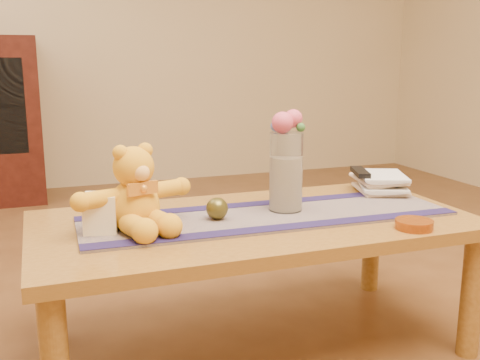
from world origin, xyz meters
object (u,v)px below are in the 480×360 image
object	(u,v)px
teddy_bear	(134,189)
pillar_candle	(101,213)
tv_remote	(360,172)
glass_vase	(286,172)
amber_dish	(414,224)
book_bottom	(359,191)
bronze_ball	(217,208)

from	to	relation	value
teddy_bear	pillar_candle	distance (m)	0.12
tv_remote	glass_vase	bearing A→B (deg)	-139.69
glass_vase	amber_dish	distance (m)	0.44
book_bottom	tv_remote	bearing A→B (deg)	-93.00
pillar_candle	amber_dish	size ratio (longest dim) A/B	0.98
tv_remote	amber_dish	size ratio (longest dim) A/B	1.41
bronze_ball	glass_vase	bearing A→B (deg)	6.44
pillar_candle	amber_dish	bearing A→B (deg)	-17.08
teddy_bear	bronze_ball	bearing A→B (deg)	-15.75
glass_vase	book_bottom	world-z (taller)	glass_vase
amber_dish	glass_vase	bearing A→B (deg)	133.00
glass_vase	amber_dish	world-z (taller)	glass_vase
teddy_bear	amber_dish	distance (m)	0.85
bronze_ball	book_bottom	bearing A→B (deg)	16.03
book_bottom	amber_dish	xyz separation A→B (m)	(-0.09, -0.46, 0.00)
tv_remote	amber_dish	distance (m)	0.46
bronze_ball	tv_remote	size ratio (longest dim) A/B	0.44
bronze_ball	book_bottom	distance (m)	0.65
bronze_ball	tv_remote	distance (m)	0.65
teddy_bear	pillar_candle	world-z (taller)	teddy_bear
book_bottom	pillar_candle	bearing A→B (deg)	-152.92
pillar_candle	glass_vase	world-z (taller)	glass_vase
teddy_bear	book_bottom	world-z (taller)	teddy_bear
teddy_bear	amber_dish	world-z (taller)	teddy_bear
bronze_ball	pillar_candle	bearing A→B (deg)	-179.28
teddy_bear	glass_vase	distance (m)	0.51
glass_vase	tv_remote	bearing A→B (deg)	20.85
teddy_bear	amber_dish	size ratio (longest dim) A/B	3.11
teddy_bear	amber_dish	bearing A→B (deg)	-35.93
glass_vase	pillar_candle	bearing A→B (deg)	-176.93
bronze_ball	amber_dish	bearing A→B (deg)	-27.50
pillar_candle	tv_remote	xyz separation A→B (m)	(0.98, 0.17, 0.02)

